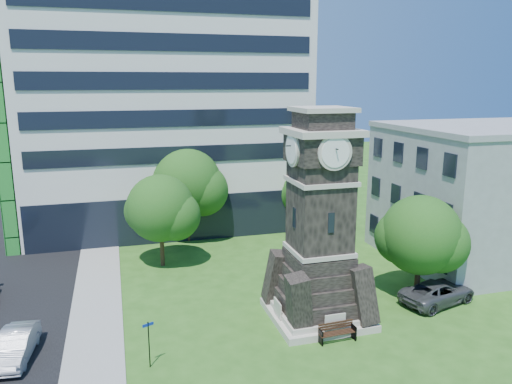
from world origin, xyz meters
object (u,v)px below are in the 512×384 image
object	(u,v)px
car_street_mid	(15,346)
park_bench	(337,331)
clock_tower	(319,231)
car_east_lot	(438,292)
street_sign	(149,339)

from	to	relation	value
car_street_mid	park_bench	size ratio (longest dim) A/B	2.10
clock_tower	park_bench	world-z (taller)	clock_tower
clock_tower	park_bench	xyz separation A→B (m)	(-0.06, -2.84, -4.72)
clock_tower	car_east_lot	size ratio (longest dim) A/B	2.38
car_east_lot	car_street_mid	bearing A→B (deg)	74.09
car_east_lot	clock_tower	bearing A→B (deg)	72.91
car_street_mid	car_east_lot	distance (m)	24.21
street_sign	car_east_lot	bearing A→B (deg)	-14.96
car_east_lot	park_bench	distance (m)	8.47
clock_tower	car_street_mid	size ratio (longest dim) A/B	2.85
car_east_lot	park_bench	size ratio (longest dim) A/B	2.52
car_street_mid	car_east_lot	size ratio (longest dim) A/B	0.84
park_bench	car_street_mid	bearing A→B (deg)	167.24
car_street_mid	street_sign	world-z (taller)	street_sign
car_east_lot	street_sign	distance (m)	18.02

